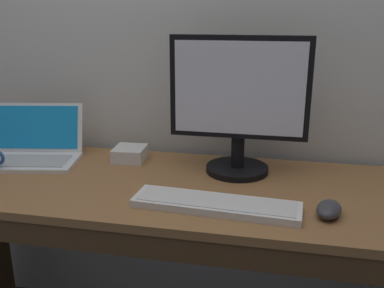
% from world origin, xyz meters
% --- Properties ---
extents(desk, '(1.80, 0.62, 0.78)m').
position_xyz_m(desk, '(0.00, -0.01, 0.54)').
color(desk, olive).
rests_on(desk, ground).
extents(laptop_white, '(0.40, 0.33, 0.20)m').
position_xyz_m(laptop_white, '(-0.56, 0.11, 0.82)').
color(laptop_white, white).
rests_on(laptop_white, desk).
extents(external_monitor, '(0.47, 0.22, 0.48)m').
position_xyz_m(external_monitor, '(0.22, 0.13, 1.03)').
color(external_monitor, black).
rests_on(external_monitor, desk).
extents(wired_keyboard, '(0.50, 0.16, 0.02)m').
position_xyz_m(wired_keyboard, '(0.19, -0.16, 0.79)').
color(wired_keyboard, white).
rests_on(wired_keyboard, desk).
extents(computer_mouse, '(0.09, 0.12, 0.04)m').
position_xyz_m(computer_mouse, '(0.51, -0.15, 0.80)').
color(computer_mouse, '#38383D').
rests_on(computer_mouse, desk).
extents(external_drive_box, '(0.12, 0.13, 0.05)m').
position_xyz_m(external_drive_box, '(-0.19, 0.19, 0.81)').
color(external_drive_box, silver).
rests_on(external_drive_box, desk).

